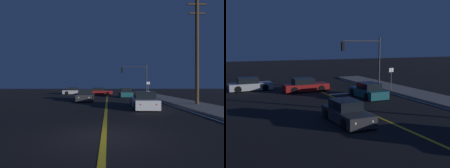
{
  "view_description": "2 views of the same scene",
  "coord_description": "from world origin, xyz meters",
  "views": [
    {
      "loc": [
        0.16,
        -6.83,
        1.86
      ],
      "look_at": [
        0.76,
        23.73,
        1.96
      ],
      "focal_mm": 30.76,
      "sensor_mm": 36.0,
      "label": 1
    },
    {
      "loc": [
        -9.65,
        -0.43,
        4.74
      ],
      "look_at": [
        0.25,
        22.49,
        1.23
      ],
      "focal_mm": 46.58,
      "sensor_mm": 36.0,
      "label": 2
    }
  ],
  "objects": [
    {
      "name": "car_parked_curb_white",
      "position": [
        2.95,
        8.19,
        0.58
      ],
      "size": [
        1.97,
        4.68,
        1.34
      ],
      "rotation": [
        0.0,
        0.0,
        -0.04
      ],
      "color": "silver",
      "rests_on": "ground"
    },
    {
      "name": "car_mid_block_silver",
      "position": [
        -6.33,
        29.68,
        0.58
      ],
      "size": [
        4.32,
        1.96,
        1.34
      ],
      "rotation": [
        0.0,
        0.0,
        -1.52
      ],
      "color": "#B2B5BA",
      "rests_on": "ground"
    },
    {
      "name": "street_sign_corner",
      "position": [
        6.58,
        23.8,
        1.59
      ],
      "size": [
        0.56,
        0.12,
        2.36
      ],
      "color": "slate",
      "rests_on": "ground"
    },
    {
      "name": "sidewalk_right",
      "position": [
        7.68,
        12.9,
        0.07
      ],
      "size": [
        3.2,
        46.44,
        0.15
      ],
      "primitive_type": "cube",
      "color": "gray",
      "rests_on": "ground"
    },
    {
      "name": "car_side_waiting_teal",
      "position": [
        2.76,
        21.63,
        0.58
      ],
      "size": [
        1.93,
        4.19,
        1.34
      ],
      "rotation": [
        0.0,
        0.0,
        0.02
      ],
      "color": "#195960",
      "rests_on": "ground"
    },
    {
      "name": "car_lead_oncoming_red",
      "position": [
        -1.37,
        26.92,
        0.58
      ],
      "size": [
        4.45,
        1.83,
        1.34
      ],
      "rotation": [
        0.0,
        0.0,
        -1.57
      ],
      "color": "maroon",
      "rests_on": "ground"
    },
    {
      "name": "car_far_approaching_charcoal",
      "position": [
        -2.39,
        15.04,
        0.58
      ],
      "size": [
        1.86,
        4.24,
        1.34
      ],
      "rotation": [
        0.0,
        0.0,
        3.16
      ],
      "color": "#2D2D33",
      "rests_on": "ground"
    },
    {
      "name": "utility_pole_right",
      "position": [
        7.98,
        9.87,
        4.95
      ],
      "size": [
        1.63,
        0.3,
        9.54
      ],
      "color": "#4C3823",
      "rests_on": "ground"
    },
    {
      "name": "lane_line_center",
      "position": [
        0.0,
        12.9,
        0.01
      ],
      "size": [
        0.2,
        43.86,
        0.01
      ],
      "primitive_type": "cube",
      "color": "gold",
      "rests_on": "ground"
    },
    {
      "name": "traffic_signal_near_right",
      "position": [
        5.17,
        26.6,
        3.63
      ],
      "size": [
        4.56,
        0.28,
        5.37
      ],
      "rotation": [
        0.0,
        0.0,
        3.14
      ],
      "color": "#38383D",
      "rests_on": "ground"
    },
    {
      "name": "stop_bar",
      "position": [
        3.04,
        24.3,
        0.01
      ],
      "size": [
        6.08,
        0.5,
        0.01
      ],
      "primitive_type": "cube",
      "color": "silver",
      "rests_on": "ground"
    },
    {
      "name": "ground_plane",
      "position": [
        0.0,
        0.0,
        0.0
      ],
      "size": [
        160.0,
        160.0,
        0.0
      ],
      "primitive_type": "plane",
      "color": "black"
    },
    {
      "name": "lane_line_edge_right",
      "position": [
        5.83,
        12.9,
        0.01
      ],
      "size": [
        0.16,
        43.86,
        0.01
      ],
      "primitive_type": "cube",
      "color": "silver",
      "rests_on": "ground"
    }
  ]
}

